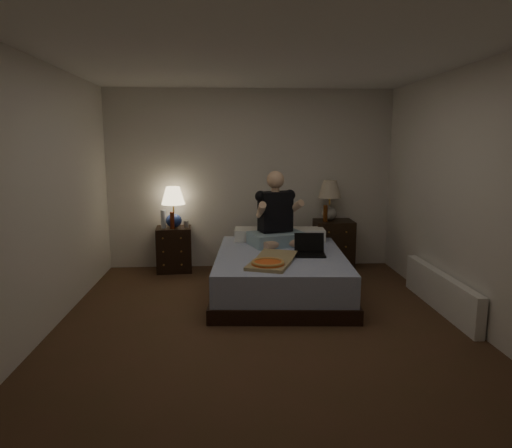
{
  "coord_description": "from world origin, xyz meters",
  "views": [
    {
      "loc": [
        -0.31,
        -4.19,
        1.75
      ],
      "look_at": [
        0.0,
        0.9,
        0.85
      ],
      "focal_mm": 32.0,
      "sensor_mm": 36.0,
      "label": 1
    }
  ],
  "objects": [
    {
      "name": "ceiling",
      "position": [
        0.0,
        0.0,
        2.5
      ],
      "size": [
        4.0,
        4.5,
        0.0
      ],
      "primitive_type": "cube",
      "rotation": [
        3.14,
        0.0,
        0.0
      ],
      "color": "white",
      "rests_on": "ground"
    },
    {
      "name": "lamp_right",
      "position": [
        1.1,
        2.05,
        0.97
      ],
      "size": [
        0.41,
        0.41,
        0.56
      ],
      "primitive_type": null,
      "rotation": [
        0.0,
        0.0,
        -0.33
      ],
      "color": "gray",
      "rests_on": "nightstand_right"
    },
    {
      "name": "pizza_box",
      "position": [
        0.09,
        0.36,
        0.53
      ],
      "size": [
        0.64,
        0.85,
        0.08
      ],
      "primitive_type": null,
      "rotation": [
        0.0,
        0.0,
        -0.35
      ],
      "color": "tan",
      "rests_on": "bed"
    },
    {
      "name": "wall_back",
      "position": [
        0.0,
        2.25,
        1.25
      ],
      "size": [
        4.0,
        0.0,
        2.5
      ],
      "primitive_type": "cube",
      "rotation": [
        1.57,
        0.0,
        0.0
      ],
      "color": "silver",
      "rests_on": "ground"
    },
    {
      "name": "bed",
      "position": [
        0.29,
        0.98,
        0.24
      ],
      "size": [
        1.59,
        2.04,
        0.49
      ],
      "primitive_type": "cube",
      "rotation": [
        0.0,
        0.0,
        -0.07
      ],
      "color": "#5368A6",
      "rests_on": "floor"
    },
    {
      "name": "soda_can",
      "position": [
        -0.89,
        1.99,
        0.66
      ],
      "size": [
        0.07,
        0.07,
        0.1
      ],
      "primitive_type": "cylinder",
      "color": "beige",
      "rests_on": "nightstand_left"
    },
    {
      "name": "laptop",
      "position": [
        0.61,
        0.83,
        0.61
      ],
      "size": [
        0.36,
        0.3,
        0.24
      ],
      "primitive_type": null,
      "rotation": [
        0.0,
        0.0,
        -0.07
      ],
      "color": "black",
      "rests_on": "bed"
    },
    {
      "name": "nightstand_right",
      "position": [
        1.17,
        2.05,
        0.34
      ],
      "size": [
        0.53,
        0.48,
        0.69
      ],
      "primitive_type": "cube",
      "rotation": [
        0.0,
        0.0,
        -0.01
      ],
      "color": "black",
      "rests_on": "floor"
    },
    {
      "name": "floor",
      "position": [
        0.0,
        0.0,
        0.0
      ],
      "size": [
        4.0,
        4.5,
        0.0
      ],
      "primitive_type": "cube",
      "color": "brown",
      "rests_on": "ground"
    },
    {
      "name": "beer_bottle_right",
      "position": [
        1.03,
        1.97,
        0.8
      ],
      "size": [
        0.06,
        0.06,
        0.23
      ],
      "primitive_type": "cylinder",
      "color": "#5C2C0D",
      "rests_on": "nightstand_right"
    },
    {
      "name": "nightstand_left",
      "position": [
        -1.07,
        2.05,
        0.31
      ],
      "size": [
        0.51,
        0.46,
        0.61
      ],
      "primitive_type": "cube",
      "rotation": [
        0.0,
        0.0,
        0.08
      ],
      "color": "black",
      "rests_on": "floor"
    },
    {
      "name": "water_bottle",
      "position": [
        -1.2,
        1.99,
        0.74
      ],
      "size": [
        0.07,
        0.07,
        0.25
      ],
      "primitive_type": "cylinder",
      "color": "silver",
      "rests_on": "nightstand_left"
    },
    {
      "name": "wall_left",
      "position": [
        -2.0,
        0.0,
        1.25
      ],
      "size": [
        0.0,
        4.5,
        2.5
      ],
      "primitive_type": "cube",
      "rotation": [
        1.57,
        0.0,
        1.57
      ],
      "color": "silver",
      "rests_on": "ground"
    },
    {
      "name": "beer_bottle_left",
      "position": [
        -1.07,
        1.94,
        0.73
      ],
      "size": [
        0.06,
        0.06,
        0.23
      ],
      "primitive_type": "cylinder",
      "color": "#581E0C",
      "rests_on": "nightstand_left"
    },
    {
      "name": "person",
      "position": [
        0.29,
        1.41,
        0.95
      ],
      "size": [
        0.79,
        0.7,
        0.93
      ],
      "primitive_type": null,
      "rotation": [
        0.0,
        0.0,
        0.31
      ],
      "color": "black",
      "rests_on": "bed"
    },
    {
      "name": "wall_front",
      "position": [
        0.0,
        -2.25,
        1.25
      ],
      "size": [
        4.0,
        0.0,
        2.5
      ],
      "primitive_type": "cube",
      "rotation": [
        -1.57,
        0.0,
        0.0
      ],
      "color": "silver",
      "rests_on": "ground"
    },
    {
      "name": "wall_right",
      "position": [
        2.0,
        0.0,
        1.25
      ],
      "size": [
        0.0,
        4.5,
        2.5
      ],
      "primitive_type": "cube",
      "rotation": [
        1.57,
        0.0,
        -1.57
      ],
      "color": "silver",
      "rests_on": "ground"
    },
    {
      "name": "radiator",
      "position": [
        1.93,
        0.33,
        0.2
      ],
      "size": [
        0.1,
        1.6,
        0.4
      ],
      "primitive_type": "cube",
      "color": "white",
      "rests_on": "floor"
    },
    {
      "name": "lamp_left",
      "position": [
        -1.06,
        2.05,
        0.89
      ],
      "size": [
        0.38,
        0.38,
        0.56
      ],
      "primitive_type": null,
      "rotation": [
        0.0,
        0.0,
        0.21
      ],
      "color": "navy",
      "rests_on": "nightstand_left"
    }
  ]
}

